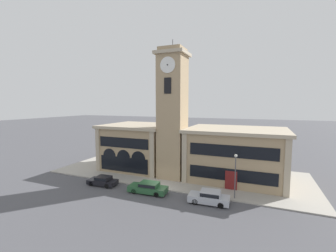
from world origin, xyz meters
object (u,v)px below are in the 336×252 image
parked_car_mid (148,187)px  parked_car_far (209,197)px  parked_car_near (103,181)px  street_lamp (235,169)px

parked_car_mid → parked_car_far: bearing=176.4°
parked_car_near → street_lamp: size_ratio=0.79×
street_lamp → parked_car_near: bearing=-172.9°
parked_car_near → parked_car_far: (14.70, 0.00, 0.10)m
parked_car_near → street_lamp: 17.60m
parked_car_near → parked_car_mid: bearing=176.4°
parked_car_near → parked_car_mid: (7.01, 0.00, 0.06)m
parked_car_far → parked_car_near: bearing=-3.6°
parked_car_near → street_lamp: bearing=-176.5°
parked_car_far → street_lamp: 4.38m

